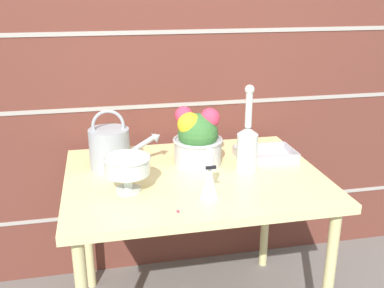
% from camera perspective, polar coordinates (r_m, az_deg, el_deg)
% --- Properties ---
extents(brick_wall, '(3.60, 0.08, 2.20)m').
position_cam_1_polar(brick_wall, '(2.28, -2.49, 9.62)').
color(brick_wall, brown).
rests_on(brick_wall, ground_plane).
extents(patio_table, '(1.07, 0.81, 0.74)m').
position_cam_1_polar(patio_table, '(1.92, 0.25, -5.83)').
color(patio_table, beige).
rests_on(patio_table, ground_plane).
extents(watering_can, '(0.32, 0.17, 0.26)m').
position_cam_1_polar(watering_can, '(1.95, -10.30, -0.44)').
color(watering_can, '#9EA3A8').
rests_on(watering_can, patio_table).
extents(crystal_pedestal_bowl, '(0.18, 0.18, 0.14)m').
position_cam_1_polar(crystal_pedestal_bowl, '(1.72, -8.22, -2.88)').
color(crystal_pedestal_bowl, silver).
rests_on(crystal_pedestal_bowl, patio_table).
extents(flower_planter, '(0.22, 0.22, 0.26)m').
position_cam_1_polar(flower_planter, '(1.95, 0.67, 0.72)').
color(flower_planter, '#BCBCC1').
rests_on(flower_planter, patio_table).
extents(glass_decanter, '(0.09, 0.09, 0.37)m').
position_cam_1_polar(glass_decanter, '(1.90, 7.04, -0.04)').
color(glass_decanter, silver).
rests_on(glass_decanter, patio_table).
extents(figurine_vase, '(0.07, 0.07, 0.20)m').
position_cam_1_polar(figurine_vase, '(1.65, 2.24, -4.34)').
color(figurine_vase, white).
rests_on(figurine_vase, patio_table).
extents(wire_tray, '(0.26, 0.19, 0.04)m').
position_cam_1_polar(wire_tray, '(2.09, 9.31, -1.46)').
color(wire_tray, '#B7B7BC').
rests_on(wire_tray, patio_table).
extents(fallen_petal, '(0.01, 0.01, 0.01)m').
position_cam_1_polar(fallen_petal, '(1.58, -1.79, -8.55)').
color(fallen_petal, '#E03856').
rests_on(fallen_petal, patio_table).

